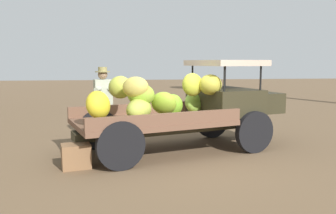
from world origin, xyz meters
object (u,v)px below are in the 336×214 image
wooden_crate (76,156)px  loose_banana_bunch (109,127)px  truck (192,106)px  farmer (103,99)px

wooden_crate → loose_banana_bunch: wooden_crate is taller
loose_banana_bunch → truck: bearing=-47.7°
farmer → loose_banana_bunch: (0.08, 0.83, -0.81)m
truck → wooden_crate: 2.56m
wooden_crate → loose_banana_bunch: 3.01m
wooden_crate → loose_banana_bunch: (0.46, 2.98, -0.05)m
truck → loose_banana_bunch: 2.77m
truck → wooden_crate: bearing=-173.1°
truck → farmer: truck is taller
farmer → truck: bearing=42.8°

